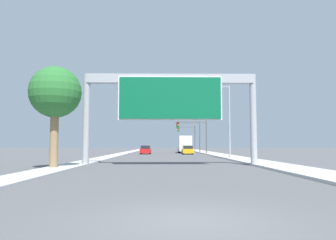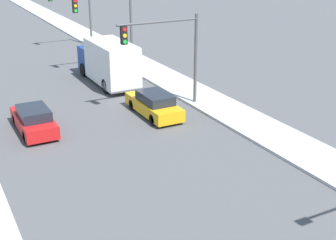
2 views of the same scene
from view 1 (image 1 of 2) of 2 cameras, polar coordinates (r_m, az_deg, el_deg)
ground_plane at (r=7.35m, az=3.39°, el=-17.09°), size 300.00×300.00×0.00m
sidewalk_right at (r=67.67m, az=6.23°, el=-5.55°), size 3.00×120.00×0.15m
median_strip_left at (r=67.50m, az=-6.57°, el=-5.55°), size 2.00×120.00×0.15m
sign_gantry at (r=25.29m, az=0.37°, el=4.17°), size 13.41×0.73×7.07m
car_far_right at (r=55.34m, az=-3.92°, el=-5.24°), size 1.72×4.39×1.43m
car_mid_right at (r=54.66m, az=3.42°, el=-5.25°), size 1.73×4.71×1.43m
truck_box_primary at (r=62.11m, az=2.91°, el=-4.26°), size 2.31×7.36×3.19m
traffic_light_near_intersection at (r=55.47m, az=4.86°, el=-1.82°), size 5.31×0.32×5.76m
traffic_light_mid_block at (r=65.45m, az=4.17°, el=-1.95°), size 4.99×0.32×6.23m
traffic_light_far_intersection at (r=75.42m, az=3.69°, el=-2.43°), size 4.21×0.32×5.96m
palm_tree_foreground at (r=22.95m, az=-19.04°, el=4.41°), size 3.40×3.40×6.79m
street_lamp_right at (r=37.04m, az=10.20°, el=0.77°), size 2.41×0.28×8.18m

